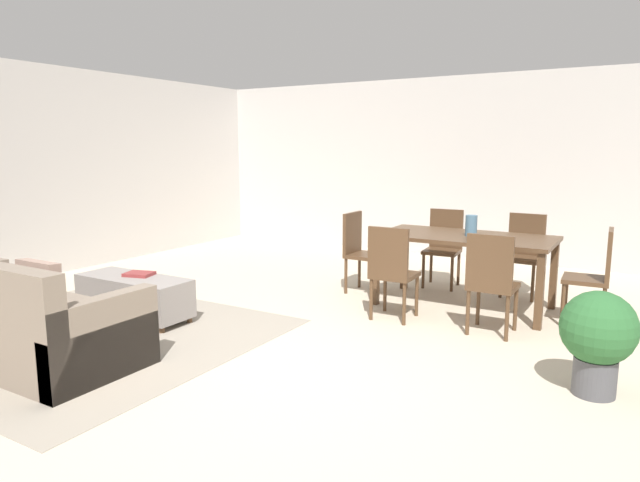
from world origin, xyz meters
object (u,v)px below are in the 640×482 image
object	(u,v)px
dining_chair_head_east	(596,271)
dining_table	(465,244)
dining_chair_near_left	(392,268)
potted_plant	(598,335)
ottoman_table	(134,295)
dining_chair_near_right	(491,278)
dining_chair_far_right	(524,250)
vase_centerpiece	(471,226)
book_on_ottoman	(139,274)
couch	(16,323)
dining_chair_head_west	(360,247)
dining_chair_far_left	(444,243)

from	to	relation	value
dining_chair_head_east	dining_table	bearing A→B (deg)	-179.68
dining_chair_near_left	potted_plant	size ratio (longest dim) A/B	1.28
potted_plant	ottoman_table	bearing A→B (deg)	-174.17
dining_chair_near_right	dining_chair_far_right	bearing A→B (deg)	91.52
ottoman_table	vase_centerpiece	size ratio (longest dim) A/B	5.54
dining_chair_far_right	book_on_ottoman	distance (m)	4.16
couch	potted_plant	distance (m)	4.32
dining_chair_head_east	potted_plant	size ratio (longest dim) A/B	1.28
dining_chair_near_left	dining_chair_far_right	world-z (taller)	same
vase_centerpiece	potted_plant	world-z (taller)	vase_centerpiece
dining_chair_head_east	potted_plant	distance (m)	1.68
dining_chair_head_east	dining_chair_head_west	xyz separation A→B (m)	(-2.47, 0.00, 0.00)
couch	dining_chair_head_east	bearing A→B (deg)	40.45
ottoman_table	dining_chair_near_left	distance (m)	2.51
dining_chair_far_left	dining_chair_far_right	distance (m)	0.92
couch	book_on_ottoman	world-z (taller)	couch
dining_chair_near_right	dining_table	bearing A→B (deg)	121.33
potted_plant	couch	bearing A→B (deg)	-158.13
dining_table	book_on_ottoman	world-z (taller)	dining_table
couch	dining_table	world-z (taller)	couch
couch	dining_chair_near_right	bearing A→B (deg)	38.86
dining_table	vase_centerpiece	size ratio (longest dim) A/B	8.23
dining_table	vase_centerpiece	world-z (taller)	vase_centerpiece
ottoman_table	dining_chair_near_right	xyz separation A→B (m)	(3.10, 1.28, 0.28)
dining_chair_head_east	couch	bearing A→B (deg)	-139.55
dining_chair_far_left	dining_chair_head_east	size ratio (longest dim) A/B	1.00
dining_chair_near_left	dining_chair_head_east	distance (m)	1.89
ottoman_table	dining_chair_far_left	size ratio (longest dim) A/B	1.29
ottoman_table	dining_chair_far_left	world-z (taller)	dining_chair_far_left
couch	book_on_ottoman	size ratio (longest dim) A/B	8.06
ottoman_table	dining_chair_head_west	bearing A→B (deg)	56.17
dining_table	potted_plant	distance (m)	2.19
dining_chair_head_east	potted_plant	world-z (taller)	dining_chair_head_east
dining_table	dining_chair_near_left	bearing A→B (deg)	-118.80
couch	dining_chair_head_east	xyz separation A→B (m)	(3.84, 3.28, 0.23)
ottoman_table	potted_plant	distance (m)	4.05
dining_table	vase_centerpiece	xyz separation A→B (m)	(0.06, -0.02, 0.20)
dining_chair_near_left	dining_chair_far_left	bearing A→B (deg)	91.03
dining_chair_head_west	vase_centerpiece	size ratio (longest dim) A/B	4.28
dining_chair_head_west	potted_plant	distance (m)	3.12
dining_chair_far_left	dining_chair_far_right	bearing A→B (deg)	1.69
ottoman_table	dining_chair_far_left	xyz separation A→B (m)	(2.13, 2.86, 0.28)
couch	dining_chair_near_right	world-z (taller)	dining_chair_near_right
book_on_ottoman	ottoman_table	bearing A→B (deg)	-95.30
dining_chair_far_left	potted_plant	world-z (taller)	dining_chair_far_left
dining_chair_head_east	dining_chair_far_left	bearing A→B (deg)	155.62
dining_chair_head_east	ottoman_table	bearing A→B (deg)	-151.70
dining_chair_head_west	potted_plant	xyz separation A→B (m)	(2.63, -1.67, -0.10)
couch	dining_chair_far_left	size ratio (longest dim) A/B	2.28
couch	dining_chair_far_right	distance (m)	5.10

